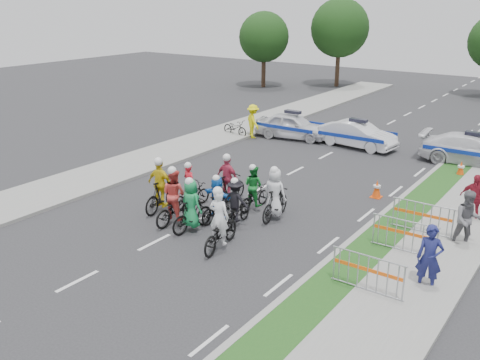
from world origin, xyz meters
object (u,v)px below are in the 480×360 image
Objects in this scene: police_car_1 at (357,135)px; barrier_1 at (404,237)px; police_car_0 at (292,126)px; tree_0 at (264,37)px; cone_1 at (461,169)px; rider_3 at (161,191)px; rider_5 at (218,202)px; rider_7 at (275,199)px; marshal_hiviz at (253,121)px; rider_2 at (175,202)px; spectator_1 at (468,220)px; rider_4 at (236,207)px; rider_6 at (190,192)px; rider_1 at (192,210)px; rider_0 at (220,228)px; rider_9 at (228,184)px; spectator_0 at (430,258)px; tree_3 at (340,28)px; cone_0 at (377,189)px; barrier_2 at (422,219)px; parked_bike at (235,128)px; spectator_2 at (474,198)px; police_car_2 at (473,150)px.

barrier_1 is (6.11, -10.61, -0.10)m from police_car_1.
police_car_0 is 0.64× the size of tree_0.
barrier_1 is 8.73m from cone_1.
rider_3 is 12.03m from police_car_0.
rider_5 is 0.86× the size of barrier_1.
rider_7 is at bearing 178.67° from barrier_1.
marshal_hiviz is at bearing 177.84° from cone_1.
spectator_1 is (8.61, 3.72, 0.17)m from rider_2.
marshal_hiviz reaches higher than rider_4.
rider_1 is at bearing 142.37° from rider_6.
marshal_hiviz is at bearing -69.35° from rider_0.
rider_9 is at bearing 176.54° from barrier_1.
rider_3 is at bearing 15.88° from rider_5.
rider_0 is at bearing -168.19° from police_car_1.
rider_7 reaches higher than rider_4.
rider_4 is 0.44× the size of police_car_1.
rider_2 is at bearing 171.25° from spectator_0.
tree_3 is (-9.59, 17.67, 4.22)m from police_car_1.
marshal_hiviz is 10.37m from cone_0.
rider_4 is 11.78m from police_car_1.
rider_7 is at bearing -140.32° from rider_2.
rider_9 is 8.33m from spectator_1.
police_car_1 is at bearing -84.97° from rider_1.
rider_6 is at bearing -74.61° from tree_3.
barrier_1 is (7.21, 2.13, -0.19)m from rider_2.
rider_5 is 1.99m from rider_7.
barrier_2 is 14.57m from parked_bike.
cone_0 is (-2.50, 4.19, -0.22)m from barrier_1.
spectator_0 is 0.29× the size of tree_0.
rider_0 reaches higher than police_car_1.
rider_4 is at bearing 54.24° from rider_7.
rider_9 is 5.77m from cone_0.
rider_9 is at bearing -147.62° from spectator_2.
rider_1 reaches higher than cone_1.
spectator_2 is (7.15, 5.11, 0.12)m from rider_5.
police_car_1 is at bearing 119.93° from barrier_1.
rider_3 is 0.51× the size of police_car_1.
spectator_0 is at bearing -70.23° from barrier_2.
rider_6 is 1.46m from rider_9.
cone_0 is at bearing -124.48° from rider_4.
rider_3 is 2.28m from rider_5.
parked_bike is (-12.65, 8.93, -0.11)m from barrier_1.
police_car_2 is 6.79× the size of cone_0.
tree_0 is (-10.91, 13.96, 3.50)m from police_car_0.
rider_3 is at bearing -148.65° from parked_bike.
police_car_0 is at bearing -51.98° from tree_0.
marshal_hiviz reaches higher than rider_5.
spectator_0 is 34.08m from tree_0.
police_car_0 is 12.62m from spectator_2.
tree_3 is at bearing 17.98° from parked_bike.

